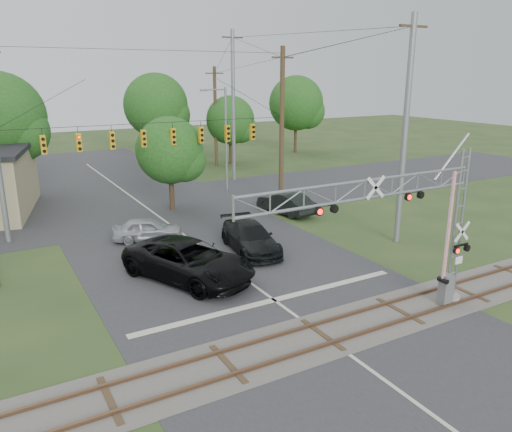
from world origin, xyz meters
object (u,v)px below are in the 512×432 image
car_dark (250,238)px  streetlight (224,134)px  pickup_black (189,261)px  sedan_silver (147,229)px  crossing_gantry (405,219)px  traffic_signal_span (171,135)px

car_dark → streetlight: size_ratio=0.63×
pickup_black → sedan_silver: pickup_black is taller
pickup_black → streetlight: size_ratio=0.80×
crossing_gantry → pickup_black: size_ratio=1.62×
crossing_gantry → sedan_silver: (-5.70, 14.61, -3.51)m
crossing_gantry → car_dark: crossing_gantry is taller
traffic_signal_span → crossing_gantry: bearing=-81.9°
pickup_black → streetlight: streetlight is taller
car_dark → sedan_silver: (-4.42, 4.64, -0.09)m
crossing_gantry → streetlight: 24.56m
streetlight → sedan_silver: bearing=-135.7°
pickup_black → sedan_silver: size_ratio=1.68×
car_dark → pickup_black: bearing=-147.0°
pickup_black → sedan_silver: (0.08, 6.69, -0.26)m
crossing_gantry → traffic_signal_span: 18.60m
crossing_gantry → sedan_silver: 16.07m
pickup_black → streetlight: 19.44m
traffic_signal_span → sedan_silver: size_ratio=4.78×
traffic_signal_span → pickup_black: 11.90m
traffic_signal_span → sedan_silver: bearing=-129.5°
crossing_gantry → traffic_signal_span: traffic_signal_span is taller
car_dark → streetlight: 15.75m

